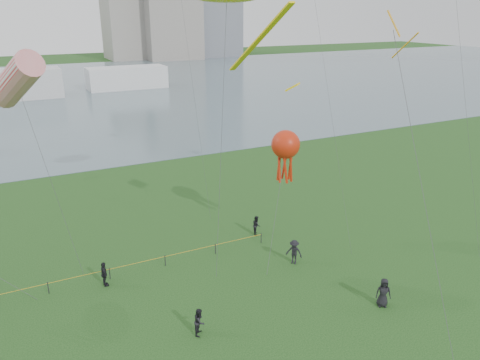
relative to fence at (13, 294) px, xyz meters
name	(u,v)px	position (x,y,z in m)	size (l,w,h in m)	color
lake	(65,91)	(13.41, 84.34, -0.53)	(400.00, 120.00, 0.08)	slate
building_mid	(168,5)	(59.41, 146.34, 18.45)	(20.00, 20.00, 38.00)	gray
building_low	(127,20)	(45.41, 152.34, 13.45)	(16.00, 18.00, 28.00)	gray
pavilion_left	(5,85)	(1.41, 79.34, 2.45)	(22.00, 8.00, 6.00)	silver
pavilion_right	(127,78)	(27.41, 82.34, 1.95)	(18.00, 7.00, 5.00)	silver
fence	(13,294)	(0.00, 0.00, 0.00)	(24.07, 0.07, 1.05)	black
spectator_a	(200,321)	(9.55, -8.24, 0.28)	(0.81, 0.63, 1.67)	black
spectator_b	(294,252)	(18.71, -3.91, 0.39)	(1.22, 0.70, 1.89)	black
spectator_c	(104,274)	(5.65, -0.73, 0.33)	(1.04, 0.43, 1.78)	black
spectator_d	(383,293)	(20.88, -10.84, 0.41)	(0.94, 0.61, 1.93)	black
spectator_g	(257,225)	(18.54, 1.57, 0.25)	(0.78, 0.61, 1.61)	black
kite_windsock	(16,80)	(2.26, 1.60, 13.16)	(4.72, 5.04, 15.60)	#3F3F42
kite_octopus	(286,145)	(19.69, -0.68, 7.54)	(4.64, 4.83, 9.26)	#3F3F42
kite_delta	(398,42)	(19.35, -11.25, 15.59)	(1.79, 8.98, 17.62)	#3F3F42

